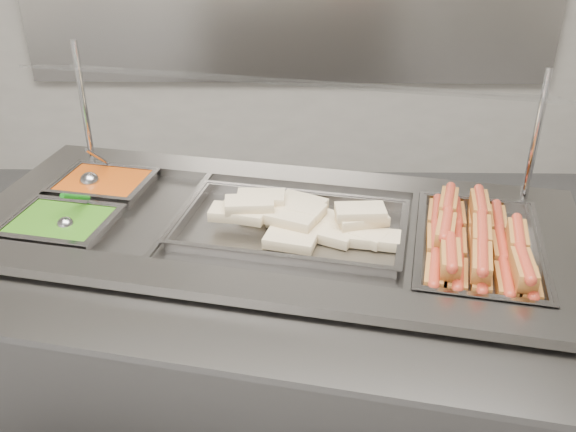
{
  "coord_description": "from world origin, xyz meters",
  "views": [
    {
      "loc": [
        0.05,
        -1.2,
        1.72
      ],
      "look_at": [
        0.02,
        0.38,
        0.84
      ],
      "focal_mm": 40.0,
      "sensor_mm": 36.0,
      "label": 1
    }
  ],
  "objects_px": {
    "steam_counter": "(274,334)",
    "pan_hotdogs": "(477,255)",
    "sneeze_guard": "(287,86)",
    "ladle": "(90,180)",
    "serving_spoon": "(68,220)",
    "pan_wraps": "(291,230)"
  },
  "relations": [
    {
      "from": "sneeze_guard",
      "to": "pan_wraps",
      "type": "xyz_separation_m",
      "value": [
        0.01,
        -0.21,
        -0.36
      ]
    },
    {
      "from": "steam_counter",
      "to": "pan_wraps",
      "type": "relative_size",
      "value": 2.69
    },
    {
      "from": "pan_wraps",
      "to": "ladle",
      "type": "distance_m",
      "value": 0.7
    },
    {
      "from": "steam_counter",
      "to": "pan_wraps",
      "type": "distance_m",
      "value": 0.39
    },
    {
      "from": "ladle",
      "to": "serving_spoon",
      "type": "xyz_separation_m",
      "value": [
        0.01,
        -0.27,
        0.0
      ]
    },
    {
      "from": "pan_hotdogs",
      "to": "ladle",
      "type": "distance_m",
      "value": 1.21
    },
    {
      "from": "sneeze_guard",
      "to": "ladle",
      "type": "relative_size",
      "value": 8.97
    },
    {
      "from": "steam_counter",
      "to": "pan_hotdogs",
      "type": "xyz_separation_m",
      "value": [
        0.56,
        -0.11,
        0.38
      ]
    },
    {
      "from": "steam_counter",
      "to": "pan_hotdogs",
      "type": "distance_m",
      "value": 0.69
    },
    {
      "from": "pan_hotdogs",
      "to": "steam_counter",
      "type": "bearing_deg",
      "value": 168.63
    },
    {
      "from": "serving_spoon",
      "to": "pan_wraps",
      "type": "bearing_deg",
      "value": 1.15
    },
    {
      "from": "sneeze_guard",
      "to": "pan_hotdogs",
      "type": "height_order",
      "value": "sneeze_guard"
    },
    {
      "from": "pan_wraps",
      "to": "sneeze_guard",
      "type": "bearing_deg",
      "value": 93.98
    },
    {
      "from": "sneeze_guard",
      "to": "pan_hotdogs",
      "type": "distance_m",
      "value": 0.71
    },
    {
      "from": "pan_hotdogs",
      "to": "serving_spoon",
      "type": "bearing_deg",
      "value": 175.53
    },
    {
      "from": "steam_counter",
      "to": "ladle",
      "type": "relative_size",
      "value": 10.75
    },
    {
      "from": "steam_counter",
      "to": "serving_spoon",
      "type": "bearing_deg",
      "value": -177.67
    },
    {
      "from": "sneeze_guard",
      "to": "ladle",
      "type": "bearing_deg",
      "value": 175.95
    },
    {
      "from": "steam_counter",
      "to": "sneeze_guard",
      "type": "relative_size",
      "value": 1.2
    },
    {
      "from": "ladle",
      "to": "serving_spoon",
      "type": "height_order",
      "value": "ladle"
    },
    {
      "from": "pan_wraps",
      "to": "ladle",
      "type": "bearing_deg",
      "value": 158.69
    },
    {
      "from": "steam_counter",
      "to": "pan_hotdogs",
      "type": "relative_size",
      "value": 3.31
    }
  ]
}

